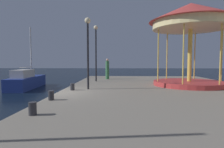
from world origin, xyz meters
TOP-DOWN VIEW (x-y plane):
  - ground_plane at (0.00, 0.00)m, footprint 120.00×120.00m
  - quay_dock at (6.03, 0.00)m, footprint 12.07×22.71m
  - sailboat_blue at (-5.14, 6.78)m, footprint 2.02×5.74m
  - carousel at (8.17, 3.06)m, footprint 5.60×5.60m
  - lamp_post_mid_promenade at (1.47, 1.14)m, footprint 0.36×0.36m
  - lamp_post_far_end at (1.40, 5.68)m, footprint 0.36×0.36m
  - bollard_south at (0.63, 0.67)m, footprint 0.24×0.24m
  - bollard_north at (0.40, -2.12)m, footprint 0.24×0.24m
  - bollard_center at (0.64, -4.37)m, footprint 0.24×0.24m
  - person_mid_promenade at (2.24, 7.62)m, footprint 0.34×0.34m

SIDE VIEW (x-z plane):
  - ground_plane at x=0.00m, z-range 0.00..0.00m
  - quay_dock at x=6.03m, z-range 0.00..0.80m
  - sailboat_blue at x=-5.14m, z-range -2.21..3.59m
  - bollard_south at x=0.63m, z-range 0.80..1.20m
  - bollard_north at x=0.40m, z-range 0.80..1.20m
  - bollard_center at x=0.64m, z-range 0.80..1.20m
  - person_mid_promenade at x=2.24m, z-range 0.74..2.68m
  - lamp_post_mid_promenade at x=1.47m, z-range 1.58..5.82m
  - lamp_post_far_end at x=1.40m, z-range 1.62..6.27m
  - carousel at x=8.17m, z-range 2.20..7.79m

